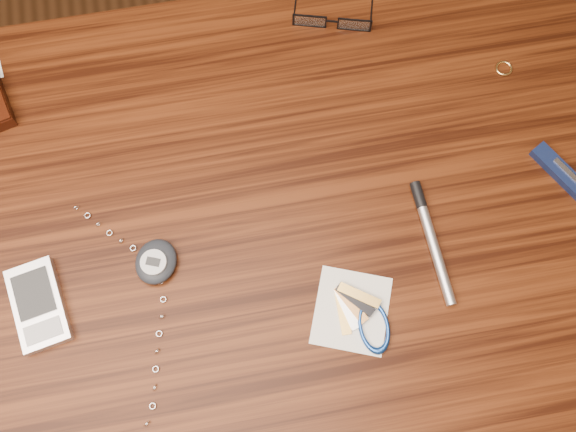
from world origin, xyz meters
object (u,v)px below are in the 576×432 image
object	(u,v)px
pda_phone	(38,305)
eyeglasses	(332,19)
pocket_knife	(564,175)
desk	(255,262)
pedometer	(156,262)
notepad_keys	(363,317)
silver_pen	(430,232)

from	to	relation	value
pda_phone	eyeglasses	bearing A→B (deg)	37.67
pda_phone	pocket_knife	size ratio (longest dim) A/B	1.18
pda_phone	pocket_knife	bearing A→B (deg)	4.20
desk	pda_phone	distance (m)	0.27
pedometer	desk	bearing A→B (deg)	3.98
pocket_knife	desk	bearing A→B (deg)	-178.06
pedometer	pocket_knife	world-z (taller)	pedometer
pocket_knife	notepad_keys	bearing A→B (deg)	-155.66
pedometer	pocket_knife	bearing A→B (deg)	2.40
desk	eyeglasses	size ratio (longest dim) A/B	7.64
pda_phone	pedometer	size ratio (longest dim) A/B	1.59
desk	eyeglasses	distance (m)	0.34
desk	notepad_keys	xyz separation A→B (m)	(0.11, -0.11, 0.11)
silver_pen	eyeglasses	bearing A→B (deg)	100.18
pda_phone	pedometer	bearing A→B (deg)	10.65
eyeglasses	silver_pen	world-z (taller)	eyeglasses
pedometer	pocket_knife	distance (m)	0.50
notepad_keys	silver_pen	size ratio (longest dim) A/B	0.76
pedometer	silver_pen	distance (m)	0.32
eyeglasses	pocket_knife	distance (m)	0.35
notepad_keys	pda_phone	bearing A→B (deg)	167.64
eyeglasses	pedometer	world-z (taller)	same
eyeglasses	pedometer	xyz separation A→B (m)	(-0.26, -0.28, -0.00)
desk	pocket_knife	size ratio (longest dim) A/B	10.93
pocket_knife	silver_pen	world-z (taller)	same
pedometer	notepad_keys	world-z (taller)	pedometer
pedometer	pocket_knife	xyz separation A→B (m)	(0.50, 0.02, -0.00)
eyeglasses	notepad_keys	size ratio (longest dim) A/B	1.14
desk	pocket_knife	distance (m)	0.40
notepad_keys	pocket_knife	size ratio (longest dim) A/B	1.25
pda_phone	silver_pen	bearing A→B (deg)	0.61
pda_phone	notepad_keys	distance (m)	0.37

